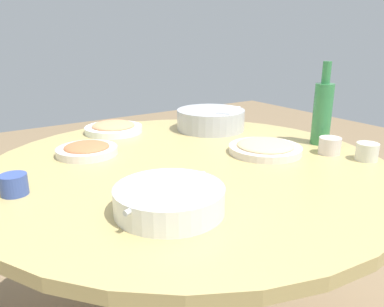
{
  "coord_description": "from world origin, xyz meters",
  "views": [
    {
      "loc": [
        0.94,
        -0.62,
        1.14
      ],
      "look_at": [
        -0.01,
        0.02,
        0.77
      ],
      "focal_mm": 35.58,
      "sensor_mm": 36.0,
      "label": 1
    }
  ],
  "objects_px": {
    "round_dining_table": "(188,201)",
    "tea_cup_side": "(367,152)",
    "rice_bowl": "(211,119)",
    "green_bottle": "(322,112)",
    "dish_tofu_braise": "(87,149)",
    "soup_bowl": "(169,200)",
    "dish_shrimp": "(114,128)",
    "dish_noodles": "(265,148)",
    "tea_cup_far": "(14,185)",
    "tea_cup_near": "(330,146)"
  },
  "relations": [
    {
      "from": "round_dining_table",
      "to": "rice_bowl",
      "type": "bearing_deg",
      "value": 133.91
    },
    {
      "from": "rice_bowl",
      "to": "tea_cup_side",
      "type": "height_order",
      "value": "rice_bowl"
    },
    {
      "from": "dish_shrimp",
      "to": "green_bottle",
      "type": "relative_size",
      "value": 0.78
    },
    {
      "from": "green_bottle",
      "to": "tea_cup_near",
      "type": "relative_size",
      "value": 4.1
    },
    {
      "from": "soup_bowl",
      "to": "dish_noodles",
      "type": "distance_m",
      "value": 0.53
    },
    {
      "from": "dish_noodles",
      "to": "round_dining_table",
      "type": "bearing_deg",
      "value": -102.33
    },
    {
      "from": "dish_tofu_braise",
      "to": "soup_bowl",
      "type": "bearing_deg",
      "value": 1.19
    },
    {
      "from": "rice_bowl",
      "to": "tea_cup_far",
      "type": "xyz_separation_m",
      "value": [
        0.27,
        -0.81,
        -0.02
      ]
    },
    {
      "from": "dish_noodles",
      "to": "tea_cup_near",
      "type": "distance_m",
      "value": 0.21
    },
    {
      "from": "round_dining_table",
      "to": "tea_cup_side",
      "type": "distance_m",
      "value": 0.59
    },
    {
      "from": "round_dining_table",
      "to": "rice_bowl",
      "type": "height_order",
      "value": "rice_bowl"
    },
    {
      "from": "tea_cup_side",
      "to": "dish_tofu_braise",
      "type": "bearing_deg",
      "value": -127.7
    },
    {
      "from": "tea_cup_side",
      "to": "tea_cup_near",
      "type": "bearing_deg",
      "value": -159.6
    },
    {
      "from": "rice_bowl",
      "to": "green_bottle",
      "type": "distance_m",
      "value": 0.45
    },
    {
      "from": "tea_cup_far",
      "to": "dish_shrimp",
      "type": "bearing_deg",
      "value": 134.55
    },
    {
      "from": "rice_bowl",
      "to": "dish_tofu_braise",
      "type": "bearing_deg",
      "value": -85.01
    },
    {
      "from": "dish_tofu_braise",
      "to": "dish_shrimp",
      "type": "height_order",
      "value": "dish_shrimp"
    },
    {
      "from": "round_dining_table",
      "to": "tea_cup_far",
      "type": "xyz_separation_m",
      "value": [
        -0.04,
        -0.49,
        0.16
      ]
    },
    {
      "from": "rice_bowl",
      "to": "dish_shrimp",
      "type": "bearing_deg",
      "value": -116.8
    },
    {
      "from": "tea_cup_far",
      "to": "tea_cup_near",
      "type": "bearing_deg",
      "value": 76.39
    },
    {
      "from": "dish_noodles",
      "to": "tea_cup_side",
      "type": "relative_size",
      "value": 3.57
    },
    {
      "from": "tea_cup_near",
      "to": "rice_bowl",
      "type": "bearing_deg",
      "value": -165.49
    },
    {
      "from": "dish_shrimp",
      "to": "tea_cup_near",
      "type": "relative_size",
      "value": 3.21
    },
    {
      "from": "dish_tofu_braise",
      "to": "dish_noodles",
      "type": "bearing_deg",
      "value": 57.77
    },
    {
      "from": "tea_cup_near",
      "to": "tea_cup_side",
      "type": "relative_size",
      "value": 1.05
    },
    {
      "from": "soup_bowl",
      "to": "green_bottle",
      "type": "relative_size",
      "value": 0.89
    },
    {
      "from": "round_dining_table",
      "to": "dish_tofu_braise",
      "type": "bearing_deg",
      "value": -138.21
    },
    {
      "from": "dish_noodles",
      "to": "tea_cup_far",
      "type": "xyz_separation_m",
      "value": [
        -0.1,
        -0.77,
        0.01
      ]
    },
    {
      "from": "tea_cup_side",
      "to": "green_bottle",
      "type": "bearing_deg",
      "value": 170.92
    },
    {
      "from": "dish_shrimp",
      "to": "tea_cup_side",
      "type": "height_order",
      "value": "tea_cup_side"
    },
    {
      "from": "dish_tofu_braise",
      "to": "tea_cup_side",
      "type": "relative_size",
      "value": 2.93
    },
    {
      "from": "tea_cup_near",
      "to": "tea_cup_far",
      "type": "distance_m",
      "value": 0.96
    },
    {
      "from": "rice_bowl",
      "to": "dish_shrimp",
      "type": "xyz_separation_m",
      "value": [
        -0.18,
        -0.36,
        -0.02
      ]
    },
    {
      "from": "round_dining_table",
      "to": "dish_shrimp",
      "type": "distance_m",
      "value": 0.51
    },
    {
      "from": "rice_bowl",
      "to": "soup_bowl",
      "type": "relative_size",
      "value": 1.07
    },
    {
      "from": "dish_noodles",
      "to": "green_bottle",
      "type": "height_order",
      "value": "green_bottle"
    },
    {
      "from": "rice_bowl",
      "to": "soup_bowl",
      "type": "bearing_deg",
      "value": -43.63
    },
    {
      "from": "dish_noodles",
      "to": "dish_shrimp",
      "type": "height_order",
      "value": "dish_shrimp"
    },
    {
      "from": "tea_cup_side",
      "to": "rice_bowl",
      "type": "bearing_deg",
      "value": -164.39
    },
    {
      "from": "dish_tofu_braise",
      "to": "rice_bowl",
      "type": "bearing_deg",
      "value": 94.99
    },
    {
      "from": "soup_bowl",
      "to": "dish_tofu_braise",
      "type": "distance_m",
      "value": 0.52
    },
    {
      "from": "green_bottle",
      "to": "tea_cup_near",
      "type": "height_order",
      "value": "green_bottle"
    },
    {
      "from": "dish_tofu_braise",
      "to": "tea_cup_far",
      "type": "bearing_deg",
      "value": -50.26
    },
    {
      "from": "soup_bowl",
      "to": "tea_cup_far",
      "type": "xyz_separation_m",
      "value": [
        -0.3,
        -0.27,
        -0.0
      ]
    },
    {
      "from": "tea_cup_far",
      "to": "soup_bowl",
      "type": "bearing_deg",
      "value": 42.36
    },
    {
      "from": "round_dining_table",
      "to": "tea_cup_side",
      "type": "height_order",
      "value": "tea_cup_side"
    },
    {
      "from": "rice_bowl",
      "to": "soup_bowl",
      "type": "distance_m",
      "value": 0.78
    },
    {
      "from": "tea_cup_far",
      "to": "dish_noodles",
      "type": "bearing_deg",
      "value": 82.54
    },
    {
      "from": "dish_tofu_braise",
      "to": "tea_cup_side",
      "type": "bearing_deg",
      "value": 52.3
    },
    {
      "from": "tea_cup_far",
      "to": "tea_cup_side",
      "type": "xyz_separation_m",
      "value": [
        0.34,
        0.98,
        0.0
      ]
    }
  ]
}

